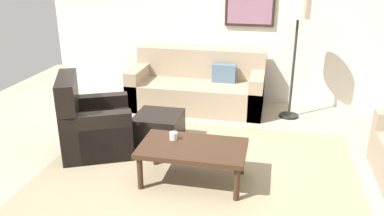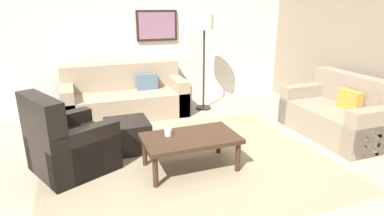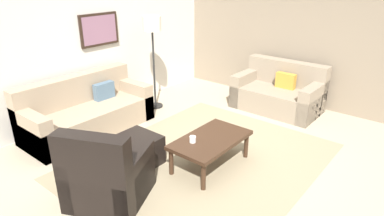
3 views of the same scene
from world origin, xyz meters
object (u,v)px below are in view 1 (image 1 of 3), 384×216
Objects in this scene: framed_artwork at (250,8)px; couch_main at (198,88)px; armchair_leather at (91,127)px; coffee_table at (193,150)px; cup at (173,136)px; lamp_standing at (298,21)px; ottoman at (159,129)px.

couch_main is at bearing -150.60° from framed_artwork.
framed_artwork is at bearing 52.77° from armchair_leather.
framed_artwork is at bearing 29.40° from couch_main.
armchair_leather reaches higher than coffee_table.
cup is at bearing 154.11° from coffee_table.
armchair_leather is (-0.96, -1.81, 0.01)m from couch_main.
lamp_standing is (1.03, 2.07, 1.05)m from coffee_table.
ottoman is at bearing 127.54° from coffee_table.
couch_main is 3.67× the size of ottoman.
armchair_leather is 0.62× the size of lamp_standing.
ottoman is at bearing -116.60° from framed_artwork.
cup is (-0.23, 0.11, 0.09)m from coffee_table.
armchair_leather is 0.97× the size of coffee_table.
couch_main is at bearing 62.02° from armchair_leather.
couch_main is 2.05m from armchair_leather.
coffee_table is at bearing -80.03° from couch_main.
ottoman is (0.75, 0.35, -0.11)m from armchair_leather.
ottoman is 0.33× the size of lamp_standing.
armchair_leather is 12.81× the size of cup.
couch_main reaches higher than cup.
coffee_table is at bearing -116.37° from lamp_standing.
armchair_leather reaches higher than couch_main.
couch_main is 1.87× the size of coffee_table.
couch_main is at bearing 81.76° from ottoman.
framed_artwork reaches higher than armchair_leather.
lamp_standing is at bearing -39.63° from framed_artwork.
couch_main is at bearing 99.97° from coffee_table.
framed_artwork is at bearing 77.53° from cup.
armchair_leather is 1.43m from coffee_table.
armchair_leather is 0.83m from ottoman.
framed_artwork reaches higher than cup.
coffee_table is (0.61, -0.79, 0.16)m from ottoman.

